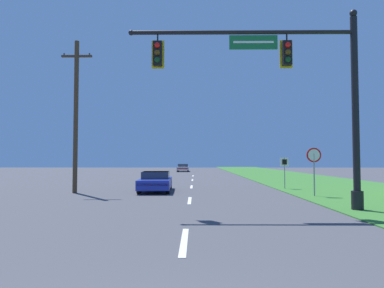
{
  "coord_description": "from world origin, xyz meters",
  "views": [
    {
      "loc": [
        0.26,
        -2.16,
        1.93
      ],
      "look_at": [
        0.0,
        25.86,
        3.2
      ],
      "focal_mm": 32.0,
      "sensor_mm": 36.0,
      "label": 1
    }
  ],
  "objects_px": {
    "signal_mast": "(299,88)",
    "utility_pole_near": "(76,114)",
    "car_ahead": "(156,181)",
    "route_sign_post": "(285,166)",
    "stop_sign": "(314,161)",
    "far_car": "(183,168)"
  },
  "relations": [
    {
      "from": "signal_mast",
      "to": "utility_pole_near",
      "type": "distance_m",
      "value": 12.89
    },
    {
      "from": "car_ahead",
      "to": "route_sign_post",
      "type": "bearing_deg",
      "value": 11.13
    },
    {
      "from": "signal_mast",
      "to": "route_sign_post",
      "type": "distance_m",
      "value": 10.12
    },
    {
      "from": "car_ahead",
      "to": "stop_sign",
      "type": "height_order",
      "value": "stop_sign"
    },
    {
      "from": "far_car",
      "to": "stop_sign",
      "type": "height_order",
      "value": "stop_sign"
    },
    {
      "from": "car_ahead",
      "to": "stop_sign",
      "type": "bearing_deg",
      "value": -19.22
    },
    {
      "from": "stop_sign",
      "to": "route_sign_post",
      "type": "height_order",
      "value": "stop_sign"
    },
    {
      "from": "far_car",
      "to": "stop_sign",
      "type": "distance_m",
      "value": 37.94
    },
    {
      "from": "stop_sign",
      "to": "utility_pole_near",
      "type": "xyz_separation_m",
      "value": [
        -13.17,
        1.93,
        2.75
      ]
    },
    {
      "from": "route_sign_post",
      "to": "utility_pole_near",
      "type": "height_order",
      "value": "utility_pole_near"
    },
    {
      "from": "car_ahead",
      "to": "far_car",
      "type": "xyz_separation_m",
      "value": [
        0.45,
        34.03,
        0.0
      ]
    },
    {
      "from": "far_car",
      "to": "signal_mast",
      "type": "bearing_deg",
      "value": -81.89
    },
    {
      "from": "car_ahead",
      "to": "far_car",
      "type": "relative_size",
      "value": 0.99
    },
    {
      "from": "route_sign_post",
      "to": "far_car",
      "type": "bearing_deg",
      "value": 103.56
    },
    {
      "from": "signal_mast",
      "to": "utility_pole_near",
      "type": "relative_size",
      "value": 1.0
    },
    {
      "from": "stop_sign",
      "to": "signal_mast",
      "type": "bearing_deg",
      "value": -114.38
    },
    {
      "from": "car_ahead",
      "to": "far_car",
      "type": "distance_m",
      "value": 34.04
    },
    {
      "from": "signal_mast",
      "to": "utility_pole_near",
      "type": "bearing_deg",
      "value": 148.44
    },
    {
      "from": "signal_mast",
      "to": "utility_pole_near",
      "type": "height_order",
      "value": "utility_pole_near"
    },
    {
      "from": "car_ahead",
      "to": "signal_mast",
      "type": "bearing_deg",
      "value": -50.64
    },
    {
      "from": "stop_sign",
      "to": "utility_pole_near",
      "type": "relative_size",
      "value": 0.28
    },
    {
      "from": "route_sign_post",
      "to": "car_ahead",
      "type": "bearing_deg",
      "value": -168.87
    }
  ]
}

